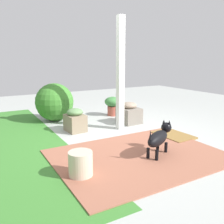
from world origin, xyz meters
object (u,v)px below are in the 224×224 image
round_shrub (55,102)px  stone_planter_nearest (129,114)px  stone_planter_mid (75,120)px  doormat (173,135)px  porch_pillar (120,74)px  terracotta_pot_broad (113,104)px  ceramic_urn (81,164)px  dog (159,137)px

round_shrub → stone_planter_nearest: bearing=-126.9°
stone_planter_mid → stone_planter_nearest: bearing=-90.2°
doormat → round_shrub: bearing=35.3°
porch_pillar → stone_planter_mid: bearing=71.3°
terracotta_pot_broad → stone_planter_nearest: bearing=176.5°
porch_pillar → round_shrub: porch_pillar is taller
stone_planter_mid → ceramic_urn: bearing=160.5°
stone_planter_mid → doormat: bearing=-129.1°
stone_planter_mid → round_shrub: (0.99, 0.09, 0.21)m
dog → ceramic_urn: size_ratio=2.10×
stone_planter_nearest → dog: 1.83m
stone_planter_nearest → round_shrub: round_shrub is taller
stone_planter_nearest → ceramic_urn: size_ratio=1.55×
ceramic_urn → doormat: size_ratio=0.44×
porch_pillar → round_shrub: (1.28, 0.93, -0.66)m
round_shrub → terracotta_pot_broad: round_shrub is taller
terracotta_pot_broad → ceramic_urn: size_ratio=1.48×
ceramic_urn → doormat: 2.15m
stone_planter_mid → terracotta_pot_broad: terracotta_pot_broad is taller
round_shrub → terracotta_pot_broad: size_ratio=1.83×
dog → doormat: (0.56, -0.82, -0.26)m
round_shrub → dog: bearing=-165.5°
porch_pillar → stone_planter_nearest: bearing=-55.2°
terracotta_pot_broad → porch_pillar: bearing=157.2°
round_shrub → dog: size_ratio=1.28×
round_shrub → dog: (-2.72, -0.70, -0.15)m
stone_planter_mid → porch_pillar: bearing=-108.7°
stone_planter_mid → round_shrub: round_shrub is taller
porch_pillar → doormat: (-0.88, -0.59, -1.06)m
stone_planter_mid → dog: size_ratio=0.68×
round_shrub → doormat: round_shrub is taller
stone_planter_nearest → terracotta_pot_broad: terracotta_pot_broad is taller
porch_pillar → round_shrub: 1.71m
ceramic_urn → doormat: ceramic_urn is taller
porch_pillar → round_shrub: bearing=36.1°
stone_planter_nearest → stone_planter_mid: (0.01, 1.24, 0.00)m
stone_planter_mid → doormat: 1.86m
terracotta_pot_broad → doormat: 1.97m
porch_pillar → stone_planter_mid: porch_pillar is taller
terracotta_pot_broad → doormat: size_ratio=0.64×
ceramic_urn → doormat: (0.61, -2.06, -0.14)m
ceramic_urn → terracotta_pot_broad: bearing=-36.8°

